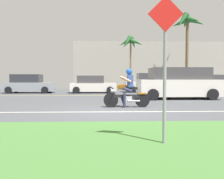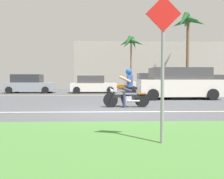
{
  "view_description": "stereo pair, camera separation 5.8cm",
  "coord_description": "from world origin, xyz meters",
  "px_view_note": "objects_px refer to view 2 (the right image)",
  "views": [
    {
      "loc": [
        -0.4,
        -8.36,
        1.21
      ],
      "look_at": [
        0.02,
        4.43,
        0.6
      ],
      "focal_mm": 37.13,
      "sensor_mm": 36.0,
      "label": 1
    },
    {
      "loc": [
        -0.35,
        -8.36,
        1.21
      ],
      "look_at": [
        0.02,
        4.43,
        0.6
      ],
      "focal_mm": 37.13,
      "sensor_mm": 36.0,
      "label": 2
    }
  ],
  "objects_px": {
    "parked_car_3": "(212,84)",
    "parked_car_0": "(30,84)",
    "palm_tree_1": "(188,26)",
    "parked_car_1": "(93,85)",
    "parked_car_2": "(150,83)",
    "suv_nearby": "(178,84)",
    "palm_tree_0": "(131,44)",
    "motorcyclist": "(127,91)",
    "street_sign": "(163,56)"
  },
  "relations": [
    {
      "from": "suv_nearby",
      "to": "street_sign",
      "type": "height_order",
      "value": "street_sign"
    },
    {
      "from": "parked_car_1",
      "to": "suv_nearby",
      "type": "bearing_deg",
      "value": -46.99
    },
    {
      "from": "suv_nearby",
      "to": "parked_car_1",
      "type": "relative_size",
      "value": 1.28
    },
    {
      "from": "motorcyclist",
      "to": "parked_car_0",
      "type": "height_order",
      "value": "motorcyclist"
    },
    {
      "from": "parked_car_1",
      "to": "palm_tree_0",
      "type": "relative_size",
      "value": 0.68
    },
    {
      "from": "parked_car_0",
      "to": "parked_car_1",
      "type": "height_order",
      "value": "parked_car_0"
    },
    {
      "from": "motorcyclist",
      "to": "palm_tree_0",
      "type": "height_order",
      "value": "palm_tree_0"
    },
    {
      "from": "parked_car_3",
      "to": "parked_car_0",
      "type": "bearing_deg",
      "value": -177.33
    },
    {
      "from": "suv_nearby",
      "to": "parked_car_1",
      "type": "distance_m",
      "value": 7.93
    },
    {
      "from": "motorcyclist",
      "to": "street_sign",
      "type": "bearing_deg",
      "value": -88.88
    },
    {
      "from": "suv_nearby",
      "to": "street_sign",
      "type": "relative_size",
      "value": 1.85
    },
    {
      "from": "motorcyclist",
      "to": "palm_tree_1",
      "type": "xyz_separation_m",
      "value": [
        7.85,
        14.88,
        6.11
      ]
    },
    {
      "from": "parked_car_3",
      "to": "palm_tree_1",
      "type": "xyz_separation_m",
      "value": [
        -0.81,
        4.18,
        6.08
      ]
    },
    {
      "from": "parked_car_1",
      "to": "parked_car_2",
      "type": "bearing_deg",
      "value": 11.9
    },
    {
      "from": "parked_car_0",
      "to": "parked_car_2",
      "type": "relative_size",
      "value": 0.97
    },
    {
      "from": "parked_car_3",
      "to": "palm_tree_0",
      "type": "bearing_deg",
      "value": 153.4
    },
    {
      "from": "parked_car_0",
      "to": "palm_tree_0",
      "type": "distance_m",
      "value": 10.74
    },
    {
      "from": "parked_car_3",
      "to": "street_sign",
      "type": "xyz_separation_m",
      "value": [
        -8.55,
        -16.35,
        0.89
      ]
    },
    {
      "from": "suv_nearby",
      "to": "palm_tree_0",
      "type": "xyz_separation_m",
      "value": [
        -1.71,
        10.14,
        3.83
      ]
    },
    {
      "from": "parked_car_1",
      "to": "parked_car_0",
      "type": "bearing_deg",
      "value": 178.49
    },
    {
      "from": "parked_car_0",
      "to": "parked_car_3",
      "type": "bearing_deg",
      "value": 2.67
    },
    {
      "from": "motorcyclist",
      "to": "parked_car_1",
      "type": "height_order",
      "value": "motorcyclist"
    },
    {
      "from": "parked_car_2",
      "to": "palm_tree_0",
      "type": "xyz_separation_m",
      "value": [
        -1.3,
        3.29,
        3.95
      ]
    },
    {
      "from": "parked_car_2",
      "to": "palm_tree_1",
      "type": "distance_m",
      "value": 8.68
    },
    {
      "from": "parked_car_0",
      "to": "parked_car_2",
      "type": "distance_m",
      "value": 10.38
    },
    {
      "from": "suv_nearby",
      "to": "parked_car_0",
      "type": "bearing_deg",
      "value": 151.09
    },
    {
      "from": "motorcyclist",
      "to": "suv_nearby",
      "type": "distance_m",
      "value": 5.31
    },
    {
      "from": "parked_car_0",
      "to": "palm_tree_0",
      "type": "xyz_separation_m",
      "value": [
        9.04,
        4.21,
        4.0
      ]
    },
    {
      "from": "parked_car_1",
      "to": "palm_tree_0",
      "type": "xyz_separation_m",
      "value": [
        3.7,
        4.35,
        4.05
      ]
    },
    {
      "from": "suv_nearby",
      "to": "parked_car_3",
      "type": "xyz_separation_m",
      "value": [
        5.21,
        6.68,
        -0.18
      ]
    },
    {
      "from": "motorcyclist",
      "to": "parked_car_1",
      "type": "bearing_deg",
      "value": 101.23
    },
    {
      "from": "suv_nearby",
      "to": "parked_car_0",
      "type": "xyz_separation_m",
      "value": [
        -10.75,
        5.94,
        -0.18
      ]
    },
    {
      "from": "suv_nearby",
      "to": "parked_car_2",
      "type": "relative_size",
      "value": 1.18
    },
    {
      "from": "palm_tree_0",
      "to": "parked_car_2",
      "type": "bearing_deg",
      "value": -68.48
    },
    {
      "from": "motorcyclist",
      "to": "parked_car_0",
      "type": "distance_m",
      "value": 12.34
    },
    {
      "from": "suv_nearby",
      "to": "parked_car_2",
      "type": "xyz_separation_m",
      "value": [
        -0.41,
        6.85,
        -0.12
      ]
    },
    {
      "from": "motorcyclist",
      "to": "parked_car_0",
      "type": "relative_size",
      "value": 0.48
    },
    {
      "from": "palm_tree_0",
      "to": "parked_car_3",
      "type": "bearing_deg",
      "value": -26.6
    },
    {
      "from": "parked_car_2",
      "to": "street_sign",
      "type": "distance_m",
      "value": 16.79
    },
    {
      "from": "suv_nearby",
      "to": "parked_car_3",
      "type": "bearing_deg",
      "value": 52.06
    },
    {
      "from": "motorcyclist",
      "to": "parked_car_3",
      "type": "distance_m",
      "value": 13.77
    },
    {
      "from": "parked_car_0",
      "to": "parked_car_1",
      "type": "relative_size",
      "value": 1.06
    },
    {
      "from": "parked_car_1",
      "to": "palm_tree_0",
      "type": "distance_m",
      "value": 7.0
    },
    {
      "from": "palm_tree_1",
      "to": "parked_car_3",
      "type": "bearing_deg",
      "value": -79.01
    },
    {
      "from": "parked_car_0",
      "to": "palm_tree_1",
      "type": "xyz_separation_m",
      "value": [
        15.14,
        4.92,
        6.07
      ]
    },
    {
      "from": "parked_car_1",
      "to": "palm_tree_1",
      "type": "height_order",
      "value": "palm_tree_1"
    },
    {
      "from": "parked_car_2",
      "to": "palm_tree_1",
      "type": "bearing_deg",
      "value": 39.83
    },
    {
      "from": "parked_car_2",
      "to": "palm_tree_0",
      "type": "bearing_deg",
      "value": 111.52
    },
    {
      "from": "suv_nearby",
      "to": "parked_car_2",
      "type": "distance_m",
      "value": 6.86
    },
    {
      "from": "suv_nearby",
      "to": "palm_tree_1",
      "type": "distance_m",
      "value": 13.11
    }
  ]
}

